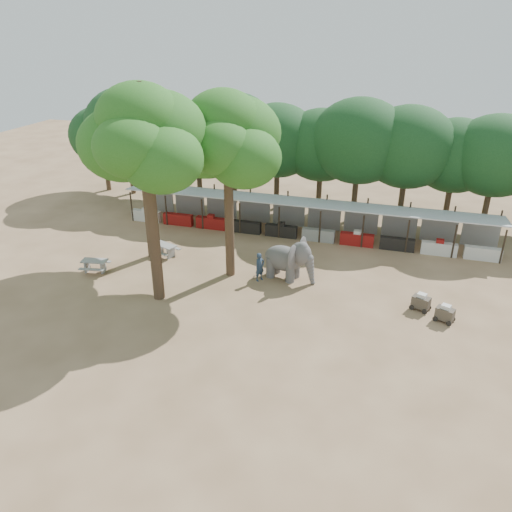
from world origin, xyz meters
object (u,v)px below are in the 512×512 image
(elephant, at_px, (289,259))
(picnic_table_far, at_px, (165,248))
(yard_tree_left, at_px, (141,136))
(picnic_table_near, at_px, (95,264))
(yard_tree_back, at_px, (226,139))
(yard_tree_center, at_px, (144,139))
(cart_front, at_px, (421,302))
(cart_back, at_px, (445,313))
(handler, at_px, (260,267))

(elephant, xyz_separation_m, picnic_table_far, (-8.91, 0.81, -0.78))
(yard_tree_left, height_order, picnic_table_far, yard_tree_left)
(picnic_table_near, bearing_deg, yard_tree_left, 45.67)
(picnic_table_near, distance_m, picnic_table_far, 4.76)
(picnic_table_near, bearing_deg, picnic_table_far, 37.68)
(yard_tree_back, relative_size, elephant, 3.19)
(yard_tree_back, bearing_deg, yard_tree_center, -126.86)
(yard_tree_center, xyz_separation_m, picnic_table_far, (-2.09, 5.15, -8.67))
(picnic_table_near, xyz_separation_m, cart_front, (20.06, 1.13, -0.03))
(picnic_table_near, distance_m, cart_back, 21.29)
(elephant, relative_size, handler, 1.95)
(elephant, distance_m, handler, 1.89)
(yard_tree_center, bearing_deg, elephant, 32.52)
(elephant, bearing_deg, cart_front, 1.16)
(yard_tree_left, distance_m, yard_tree_back, 6.09)
(yard_tree_back, xyz_separation_m, cart_back, (12.97, -2.11, -8.05))
(picnic_table_far, bearing_deg, handler, 7.39)
(yard_tree_back, height_order, picnic_table_far, yard_tree_back)
(yard_tree_back, height_order, elephant, yard_tree_back)
(elephant, relative_size, cart_front, 2.94)
(yard_tree_left, bearing_deg, picnic_table_far, 9.56)
(elephant, height_order, cart_back, elephant)
(cart_front, distance_m, cart_back, 1.51)
(yard_tree_center, xyz_separation_m, yard_tree_back, (3.00, 4.00, -0.67))
(yard_tree_center, bearing_deg, picnic_table_near, 162.79)
(yard_tree_center, height_order, elephant, yard_tree_center)
(yard_tree_left, height_order, yard_tree_center, yard_tree_center)
(handler, relative_size, picnic_table_far, 0.88)
(picnic_table_far, bearing_deg, yard_tree_left, -150.68)
(cart_front, bearing_deg, cart_back, -13.73)
(yard_tree_left, relative_size, yard_tree_center, 0.92)
(cart_back, bearing_deg, yard_tree_left, -167.31)
(yard_tree_back, bearing_deg, handler, -11.45)
(yard_tree_back, bearing_deg, cart_front, -5.96)
(cart_back, bearing_deg, elephant, -173.02)
(handler, bearing_deg, picnic_table_far, 110.97)
(handler, distance_m, picnic_table_far, 7.42)
(yard_tree_left, relative_size, cart_back, 9.20)
(yard_tree_left, bearing_deg, cart_back, -9.30)
(picnic_table_far, xyz_separation_m, cart_front, (16.84, -2.38, -0.04))
(handler, relative_size, cart_back, 1.53)
(yard_tree_left, distance_m, elephant, 12.00)
(picnic_table_far, bearing_deg, picnic_table_near, -112.77)
(elephant, bearing_deg, picnic_table_far, -172.79)
(elephant, xyz_separation_m, cart_front, (7.93, -1.57, -0.83))
(picnic_table_far, height_order, cart_front, cart_front)
(yard_tree_left, distance_m, cart_front, 19.47)
(yard_tree_center, distance_m, picnic_table_near, 10.31)
(handler, bearing_deg, picnic_table_near, 133.75)
(cart_back, bearing_deg, cart_front, 166.32)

